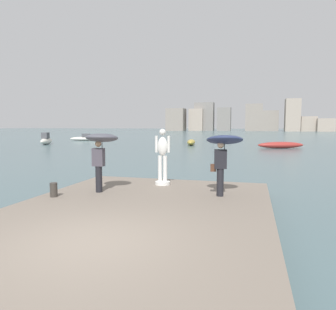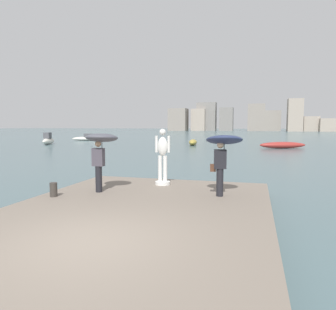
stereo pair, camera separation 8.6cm
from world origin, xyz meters
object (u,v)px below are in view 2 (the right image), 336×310
boat_far (48,140)px  boat_rightward (86,138)px  mooring_bollard (54,190)px  onlooker_right (223,147)px  boat_leftward (193,142)px  statue_white_figure (163,159)px  boat_mid (283,145)px  onlooker_left (101,145)px

boat_far → boat_rightward: boat_far is taller
mooring_bollard → boat_rightward: bearing=118.5°
onlooker_right → mooring_bollard: 5.50m
boat_leftward → statue_white_figure: bearing=-81.2°
boat_leftward → boat_mid: bearing=-15.8°
mooring_bollard → onlooker_left: bearing=42.9°
mooring_bollard → boat_mid: 31.28m
mooring_bollard → boat_far: bearing=126.3°
onlooker_right → mooring_bollard: (-5.11, -1.50, -1.34)m
boat_far → mooring_bollard: bearing=-53.7°
boat_mid → boat_far: boat_far is taller
onlooker_left → onlooker_right: bearing=6.5°
statue_white_figure → mooring_bollard: statue_white_figure is taller
statue_white_figure → boat_far: 35.93m
boat_mid → onlooker_left: bearing=-105.4°
onlooker_right → boat_rightward: bearing=124.9°
boat_far → onlooker_right: bearing=-46.2°
statue_white_figure → boat_leftward: bearing=98.8°
onlooker_right → boat_mid: size_ratio=0.37×
boat_far → boat_leftward: (19.61, 3.70, -0.21)m
statue_white_figure → boat_far: bearing=132.5°
boat_mid → boat_leftward: (-11.03, 3.12, 0.01)m
onlooker_left → onlooker_right: (3.98, 0.45, -0.03)m
boat_rightward → mooring_bollard: bearing=-61.5°
boat_rightward → statue_white_figure: bearing=-56.6°
onlooker_left → boat_leftward: onlooker_left is taller
boat_leftward → boat_rightward: 21.00m
statue_white_figure → boat_rightward: 44.49m
boat_far → boat_rightward: bearing=91.1°
statue_white_figure → mooring_bollard: size_ratio=4.72×
statue_white_figure → onlooker_right: (2.37, -1.35, 0.58)m
boat_leftward → onlooker_right: bearing=-77.4°
boat_far → onlooker_left: bearing=-51.3°
onlooker_left → boat_leftward: bearing=95.5°
onlooker_right → boat_leftward: bearing=102.6°
mooring_bollard → boat_leftward: bearing=93.3°
mooring_bollard → boat_leftward: mooring_bollard is taller
onlooker_right → boat_leftward: size_ratio=0.50×
statue_white_figure → onlooker_right: 2.79m
mooring_bollard → boat_mid: size_ratio=0.08×
onlooker_right → boat_rightward: 46.96m
mooring_bollard → statue_white_figure: bearing=46.2°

